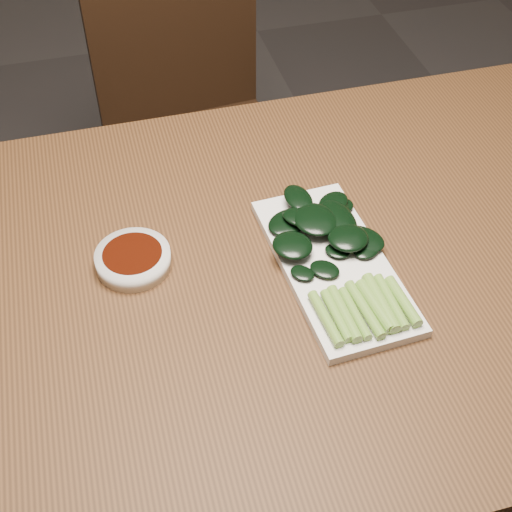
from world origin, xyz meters
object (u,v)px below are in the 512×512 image
at_px(gai_lan, 334,246).
at_px(sauce_bowl, 133,259).
at_px(table, 251,305).
at_px(chair_far, 192,123).
at_px(serving_plate, 334,265).

bearing_deg(gai_lan, sauce_bowl, 167.68).
height_order(table, chair_far, chair_far).
height_order(table, sauce_bowl, sauce_bowl).
xyz_separation_m(sauce_bowl, gai_lan, (0.27, -0.06, 0.01)).
bearing_deg(table, serving_plate, -11.45).
bearing_deg(gai_lan, table, 177.48).
height_order(sauce_bowl, serving_plate, sauce_bowl).
xyz_separation_m(serving_plate, gai_lan, (0.01, 0.02, 0.02)).
distance_m(serving_plate, gai_lan, 0.03).
distance_m(table, serving_plate, 0.14).
height_order(table, gai_lan, gai_lan).
height_order(chair_far, sauce_bowl, chair_far).
distance_m(table, sauce_bowl, 0.19).
relative_size(serving_plate, gai_lan, 1.05).
xyz_separation_m(sauce_bowl, serving_plate, (0.27, -0.08, -0.01)).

